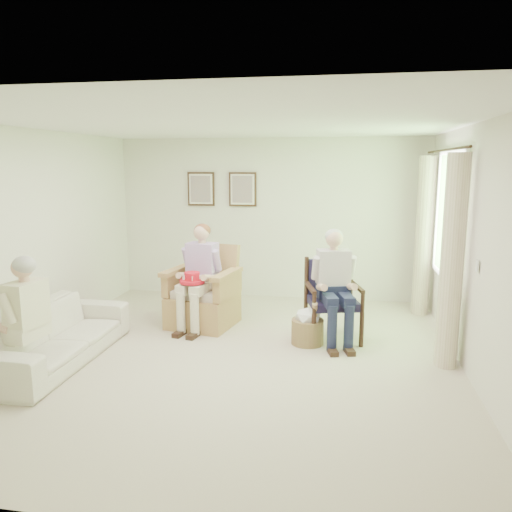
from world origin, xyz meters
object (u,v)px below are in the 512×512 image
at_px(wood_armchair, 333,296).
at_px(sofa, 55,335).
at_px(hatbox, 308,326).
at_px(person_dark, 334,278).
at_px(person_sofa, 21,313).
at_px(red_hat, 192,279).
at_px(person_wicker, 200,269).
at_px(wicker_armchair, 204,300).

xyz_separation_m(wood_armchair, sofa, (-3.03, -1.33, -0.23)).
bearing_deg(hatbox, wood_armchair, 44.01).
bearing_deg(person_dark, person_sofa, -164.83).
relative_size(person_dark, red_hat, 4.26).
xyz_separation_m(wood_armchair, person_sofa, (-3.03, -1.88, 0.18)).
relative_size(sofa, hatbox, 3.60).
height_order(person_wicker, hatbox, person_wicker).
relative_size(wicker_armchair, person_dark, 0.79).
xyz_separation_m(person_dark, hatbox, (-0.30, -0.12, -0.58)).
height_order(sofa, person_sofa, person_sofa).
height_order(wicker_armchair, hatbox, wicker_armchair).
distance_m(wicker_armchair, hatbox, 1.56).
bearing_deg(sofa, red_hat, -45.24).
xyz_separation_m(sofa, person_sofa, (-0.00, -0.56, 0.42)).
height_order(wicker_armchair, person_sofa, person_sofa).
bearing_deg(person_wicker, wood_armchair, 8.16).
bearing_deg(sofa, person_wicker, -42.02).
bearing_deg(person_sofa, person_wicker, 153.94).
relative_size(sofa, person_dark, 1.53).
relative_size(wood_armchair, red_hat, 3.06).
distance_m(person_dark, hatbox, 0.66).
distance_m(wicker_armchair, person_sofa, 2.49).
relative_size(wicker_armchair, wood_armchair, 1.11).
xyz_separation_m(sofa, person_wicker, (1.27, 1.41, 0.50)).
height_order(wood_armchair, person_dark, person_dark).
xyz_separation_m(wicker_armchair, wood_armchair, (1.76, -0.23, 0.19)).
distance_m(wicker_armchair, wood_armchair, 1.79).
bearing_deg(person_dark, hatbox, -171.92).
distance_m(person_dark, red_hat, 1.81).
relative_size(person_dark, hatbox, 2.36).
bearing_deg(wood_armchair, person_sofa, -162.55).
distance_m(person_wicker, hatbox, 1.62).
bearing_deg(hatbox, person_sofa, -149.72).
relative_size(person_sofa, hatbox, 2.18).
bearing_deg(person_dark, red_hat, 164.08).
height_order(sofa, person_dark, person_dark).
bearing_deg(hatbox, person_wicker, 165.85).
relative_size(sofa, person_wicker, 1.53).
relative_size(wood_armchair, sofa, 0.47).
distance_m(sofa, person_wicker, 1.96).
bearing_deg(hatbox, red_hat, 173.57).
bearing_deg(wicker_armchair, person_wicker, -79.11).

